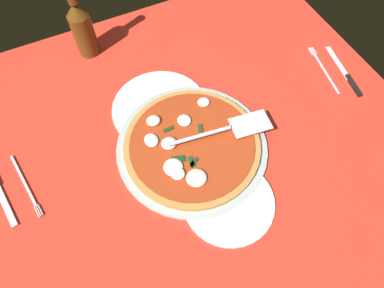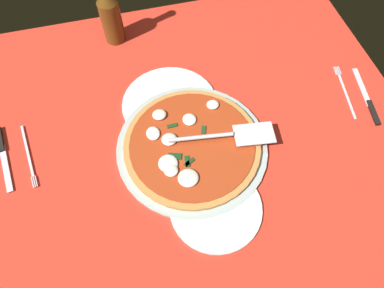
# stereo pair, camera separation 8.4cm
# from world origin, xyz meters

# --- Properties ---
(ground_plane) EXTENTS (1.12, 1.12, 0.01)m
(ground_plane) POSITION_xyz_m (0.00, 0.00, -0.00)
(ground_plane) COLOR red
(checker_pattern) EXTENTS (1.12, 1.12, 0.00)m
(checker_pattern) POSITION_xyz_m (0.00, 0.00, 0.00)
(checker_pattern) COLOR silver
(checker_pattern) RESTS_ON ground_plane
(pizza_pan) EXTENTS (0.37, 0.37, 0.01)m
(pizza_pan) POSITION_xyz_m (0.02, 0.02, 0.01)
(pizza_pan) COLOR #ABBBB7
(pizza_pan) RESTS_ON ground_plane
(dinner_plate_left) EXTENTS (0.21, 0.21, 0.01)m
(dinner_plate_left) POSITION_xyz_m (-0.15, 0.01, 0.01)
(dinner_plate_left) COLOR white
(dinner_plate_left) RESTS_ON ground_plane
(dinner_plate_right) EXTENTS (0.25, 0.25, 0.01)m
(dinner_plate_right) POSITION_xyz_m (0.17, 0.05, 0.01)
(dinner_plate_right) COLOR white
(dinner_plate_right) RESTS_ON ground_plane
(pizza) EXTENTS (0.34, 0.34, 0.03)m
(pizza) POSITION_xyz_m (0.02, 0.02, 0.02)
(pizza) COLOR #C58642
(pizza) RESTS_ON pizza_pan
(pizza_server) EXTENTS (0.07, 0.26, 0.01)m
(pizza_server) POSITION_xyz_m (0.01, -0.07, 0.04)
(pizza_server) COLOR silver
(pizza_server) RESTS_ON pizza
(place_setting_near) EXTENTS (0.21, 0.14, 0.01)m
(place_setting_near) POSITION_xyz_m (0.06, -0.45, 0.00)
(place_setting_near) COLOR white
(place_setting_near) RESTS_ON ground_plane
(place_setting_far) EXTENTS (0.20, 0.15, 0.01)m
(place_setting_far) POSITION_xyz_m (0.11, 0.45, 0.00)
(place_setting_far) COLOR white
(place_setting_far) RESTS_ON ground_plane
(beer_bottle) EXTENTS (0.06, 0.06, 0.24)m
(beer_bottle) POSITION_xyz_m (0.45, 0.15, 0.09)
(beer_bottle) COLOR #5A3612
(beer_bottle) RESTS_ON ground_plane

